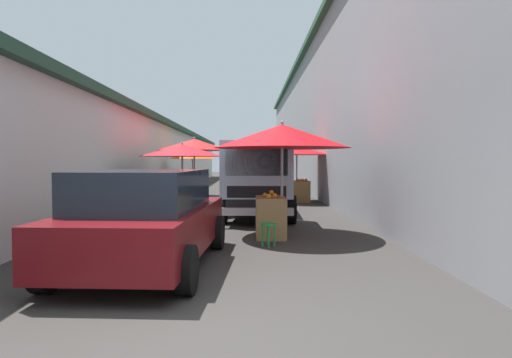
% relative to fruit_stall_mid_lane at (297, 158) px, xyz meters
% --- Properties ---
extents(ground, '(90.00, 90.00, 0.00)m').
position_rel_fruit_stall_mid_lane_xyz_m(ground, '(0.46, 2.37, -1.71)').
color(ground, '#33302D').
extents(building_left_whitewash, '(49.80, 7.50, 3.45)m').
position_rel_fruit_stall_mid_lane_xyz_m(building_left_whitewash, '(2.71, 9.18, 0.03)').
color(building_left_whitewash, silver).
rests_on(building_left_whitewash, ground).
extents(building_right_concrete, '(49.80, 7.50, 7.16)m').
position_rel_fruit_stall_mid_lane_xyz_m(building_right_concrete, '(2.71, -4.44, 1.88)').
color(building_right_concrete, gray).
rests_on(building_right_concrete, ground).
extents(fruit_stall_mid_lane, '(2.68, 2.68, 2.24)m').
position_rel_fruit_stall_mid_lane_xyz_m(fruit_stall_mid_lane, '(0.00, 0.00, 0.00)').
color(fruit_stall_mid_lane, '#9E9EA3').
rests_on(fruit_stall_mid_lane, ground).
extents(fruit_stall_far_left, '(2.87, 2.87, 2.44)m').
position_rel_fruit_stall_mid_lane_xyz_m(fruit_stall_far_left, '(-7.51, 1.20, 0.23)').
color(fruit_stall_far_left, '#9E9EA3').
rests_on(fruit_stall_far_left, ground).
extents(fruit_stall_near_right, '(2.57, 2.57, 2.44)m').
position_rel_fruit_stall_mid_lane_xyz_m(fruit_stall_near_right, '(-1.40, 3.82, 0.22)').
color(fruit_stall_near_right, '#9E9EA3').
rests_on(fruit_stall_near_right, ground).
extents(fruit_stall_far_right, '(2.55, 2.55, 2.16)m').
position_rel_fruit_stall_mid_lane_xyz_m(fruit_stall_far_right, '(-3.62, 3.83, -0.10)').
color(fruit_stall_far_right, '#9E9EA3').
rests_on(fruit_stall_far_right, ground).
extents(fruit_stall_near_left, '(2.13, 2.13, 2.17)m').
position_rel_fruit_stall_mid_lane_xyz_m(fruit_stall_near_left, '(2.80, 4.41, -0.08)').
color(fruit_stall_near_left, '#9E9EA3').
rests_on(fruit_stall_near_left, ground).
extents(hatchback_car, '(4.01, 2.12, 1.45)m').
position_rel_fruit_stall_mid_lane_xyz_m(hatchback_car, '(-10.14, 3.39, -0.97)').
color(hatchback_car, '#600F14').
rests_on(hatchback_car, ground).
extents(delivery_truck, '(4.98, 2.11, 2.08)m').
position_rel_fruit_stall_mid_lane_xyz_m(delivery_truck, '(-5.02, 1.64, -0.67)').
color(delivery_truck, black).
rests_on(delivery_truck, ground).
extents(vendor_by_crates, '(0.40, 0.58, 1.65)m').
position_rel_fruit_stall_mid_lane_xyz_m(vendor_by_crates, '(4.03, 2.99, -0.75)').
color(vendor_by_crates, '#665B4C').
rests_on(vendor_by_crates, ground).
extents(vendor_in_shade, '(0.23, 0.67, 1.69)m').
position_rel_fruit_stall_mid_lane_xyz_m(vendor_in_shade, '(4.83, 1.71, -0.72)').
color(vendor_in_shade, '#232328').
rests_on(vendor_in_shade, ground).
extents(parked_scooter, '(1.69, 0.40, 1.14)m').
position_rel_fruit_stall_mid_lane_xyz_m(parked_scooter, '(-5.57, 4.05, -1.26)').
color(parked_scooter, black).
rests_on(parked_scooter, ground).
extents(plastic_stool, '(0.30, 0.30, 0.43)m').
position_rel_fruit_stall_mid_lane_xyz_m(plastic_stool, '(-8.64, 1.51, -1.38)').
color(plastic_stool, '#1E8C3F').
rests_on(plastic_stool, ground).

